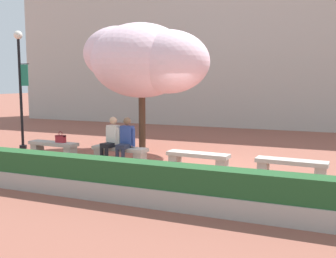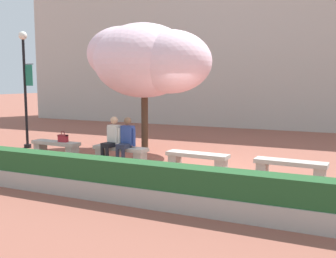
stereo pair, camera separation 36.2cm
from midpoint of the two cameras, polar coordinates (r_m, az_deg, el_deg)
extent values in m
plane|color=#8E5142|center=(10.25, 3.34, -5.93)|extent=(100.00, 100.00, 0.00)
cube|color=#B7B2A8|center=(21.05, 13.96, 11.62)|extent=(28.00, 4.00, 8.11)
cube|color=#ADA89E|center=(12.47, -17.12, -2.03)|extent=(1.67, 0.51, 0.10)
cube|color=#ADA89E|center=(12.96, -19.20, -2.79)|extent=(0.26, 0.35, 0.35)
cube|color=#ADA89E|center=(12.08, -14.82, -3.33)|extent=(0.26, 0.35, 0.35)
cube|color=#ADA89E|center=(11.14, -7.94, -2.84)|extent=(1.67, 0.51, 0.10)
cube|color=#ADA89E|center=(11.56, -10.62, -3.67)|extent=(0.26, 0.35, 0.35)
cube|color=#ADA89E|center=(10.84, -5.05, -4.29)|extent=(0.26, 0.35, 0.35)
cube|color=#ADA89E|center=(10.17, 3.36, -3.73)|extent=(1.67, 0.51, 0.10)
cube|color=#ADA89E|center=(10.48, 0.04, -4.66)|extent=(0.26, 0.35, 0.35)
cube|color=#ADA89E|center=(9.99, 6.82, -5.29)|extent=(0.26, 0.35, 0.35)
cube|color=#ADA89E|center=(9.67, 16.44, -4.58)|extent=(1.67, 0.51, 0.10)
cube|color=#ADA89E|center=(9.84, 12.62, -5.60)|extent=(0.26, 0.35, 0.35)
cube|color=#ADA89E|center=(9.63, 20.25, -6.14)|extent=(0.26, 0.35, 0.35)
cube|color=black|center=(11.09, -10.71, -4.89)|extent=(0.14, 0.23, 0.06)
cylinder|color=black|center=(11.09, -10.52, -3.78)|extent=(0.10, 0.10, 0.42)
cube|color=black|center=(10.97, -10.03, -5.01)|extent=(0.14, 0.23, 0.06)
cylinder|color=black|center=(10.97, -9.84, -3.89)|extent=(0.10, 0.10, 0.42)
cube|color=black|center=(11.11, -9.57, -2.33)|extent=(0.35, 0.44, 0.12)
cube|color=silver|center=(11.23, -8.84, -0.82)|extent=(0.37, 0.28, 0.54)
sphere|color=tan|center=(11.18, -8.88, 1.24)|extent=(0.21, 0.21, 0.21)
cylinder|color=silver|center=(11.36, -9.69, -0.95)|extent=(0.09, 0.09, 0.50)
cylinder|color=silver|center=(11.08, -8.10, -1.12)|extent=(0.09, 0.09, 0.50)
cube|color=black|center=(10.80, -8.48, -5.17)|extent=(0.10, 0.22, 0.06)
cylinder|color=#23283D|center=(10.81, -8.33, -4.02)|extent=(0.10, 0.10, 0.42)
cube|color=black|center=(10.71, -7.66, -5.26)|extent=(0.10, 0.22, 0.06)
cylinder|color=#23283D|center=(10.71, -7.51, -4.10)|extent=(0.10, 0.10, 0.42)
cube|color=#23283D|center=(10.86, -7.44, -2.50)|extent=(0.29, 0.41, 0.12)
cube|color=#2D4289|center=(11.01, -6.87, -0.94)|extent=(0.34, 0.23, 0.54)
sphere|color=brown|center=(10.96, -6.90, 1.15)|extent=(0.21, 0.21, 0.21)
cylinder|color=#2D4289|center=(11.10, -7.85, -1.10)|extent=(0.09, 0.09, 0.50)
cylinder|color=#2D4289|center=(10.89, -5.97, -1.23)|extent=(0.09, 0.09, 0.50)
cube|color=#A3232D|center=(12.27, -16.14, -1.39)|extent=(0.30, 0.14, 0.22)
cube|color=maroon|center=(12.25, -16.17, -0.98)|extent=(0.30, 0.15, 0.04)
torus|color=maroon|center=(12.25, -16.16, -0.65)|extent=(0.14, 0.02, 0.14)
cylinder|color=#473323|center=(13.00, -4.57, 0.77)|extent=(0.22, 0.22, 1.77)
ellipsoid|color=#F4CCDB|center=(12.94, -4.66, 9.85)|extent=(3.19, 3.47, 2.39)
ellipsoid|color=#F4CCDB|center=(13.62, -7.87, 10.76)|extent=(2.45, 2.25, 1.84)
ellipsoid|color=#F4CCDB|center=(12.44, -0.87, 9.72)|extent=(2.64, 2.59, 1.98)
cylinder|color=black|center=(14.32, -20.97, -2.43)|extent=(0.24, 0.24, 0.12)
cylinder|color=black|center=(14.15, -21.28, 4.64)|extent=(0.09, 0.09, 3.65)
sphere|color=white|center=(14.22, -21.64, 12.57)|extent=(0.28, 0.28, 0.28)
cylinder|color=black|center=(14.01, -20.87, 8.82)|extent=(0.40, 0.02, 0.02)
cube|color=#1E7056|center=(14.00, -20.81, 7.31)|extent=(0.30, 0.02, 0.70)
cube|color=#ADA89E|center=(7.48, -4.64, -9.45)|extent=(14.61, 0.50, 0.36)
cube|color=#235128|center=(7.37, -4.67, -6.46)|extent=(14.51, 0.44, 0.44)
camera|label=1|loc=(0.18, -90.98, -0.12)|focal=42.00mm
camera|label=2|loc=(0.18, 89.02, 0.12)|focal=42.00mm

